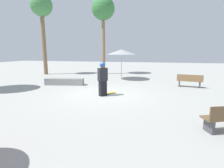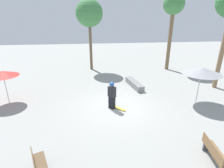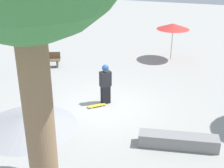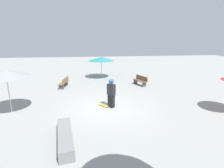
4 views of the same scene
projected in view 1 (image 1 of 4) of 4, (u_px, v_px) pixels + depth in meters
ground_plane at (103, 94)px, 9.70m from camera, size 60.00×60.00×0.00m
skater_main at (103, 78)px, 9.21m from camera, size 0.53×0.52×1.81m
skateboard at (109, 93)px, 9.78m from camera, size 0.69×0.72×0.07m
concrete_ledge at (64, 82)px, 12.39m from camera, size 1.02×2.77×0.47m
bench_near at (190, 81)px, 11.56m from camera, size 0.70×1.65×0.85m
shade_umbrella_grey at (122, 52)px, 14.56m from camera, size 2.50×2.50×2.51m
palm_tree_center_right at (42, 9)px, 17.07m from camera, size 2.11×2.11×7.83m
palm_tree_left at (103, 10)px, 17.40m from camera, size 2.30×2.30×7.71m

